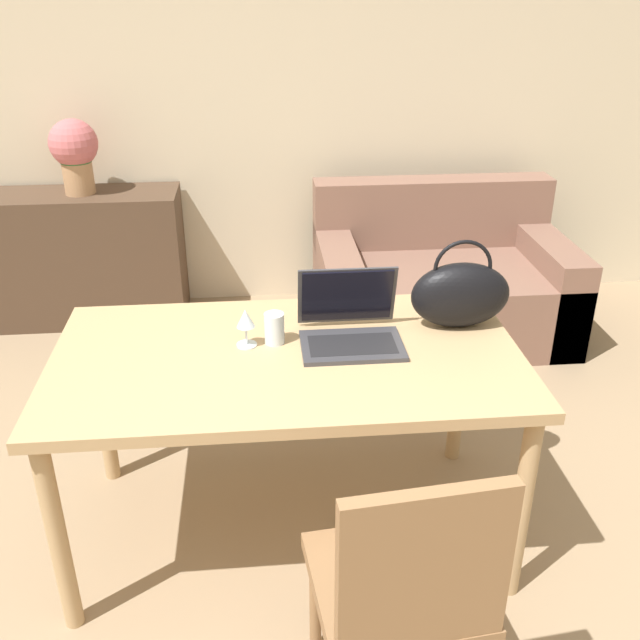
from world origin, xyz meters
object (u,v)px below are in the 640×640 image
Objects in this scene: handbag at (460,294)px; flower_vase at (75,151)px; drinking_glass at (274,328)px; couch at (440,284)px; chair at (405,586)px; wine_glass at (246,321)px; laptop at (350,322)px.

flower_vase reaches higher than handbag.
drinking_glass is at bearing -174.13° from handbag.
flower_vase is (-2.02, 0.34, 0.74)m from couch.
chair is 1.08m from handbag.
chair is 6.61× the size of wine_glass.
wine_glass is at bearing -176.71° from laptop.
chair is at bearing -106.32° from couch.
flower_vase reaches higher than drinking_glass.
couch is 4.04× the size of laptop.
handbag reaches higher than couch.
handbag is (0.40, 0.06, 0.06)m from laptop.
chair reaches higher than drinking_glass.
couch is 10.23× the size of wine_glass.
drinking_glass is at bearing -123.23° from couch.
flower_vase reaches higher than chair.
flower_vase reaches higher than wine_glass.
drinking_glass is 0.10m from wine_glass.
handbag is (0.76, 0.08, 0.03)m from wine_glass.
wine_glass is at bearing -172.08° from drinking_glass.
laptop is 2.53× the size of wine_glass.
chair is 0.65× the size of couch.
handbag is at bearing 62.65° from chair.
handbag is at bearing -46.60° from flower_vase.
chair is 2.55× the size of handbag.
flower_vase is at bearing 133.40° from handbag.
laptop is (-0.73, -1.51, 0.54)m from couch.
wine_glass is 0.77m from handbag.
wine_glass is 0.39× the size of handbag.
couch is at bearing 64.10° from laptop.
wine_glass is at bearing -63.53° from flower_vase.
handbag reaches higher than chair.
flower_vase reaches higher than laptop.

